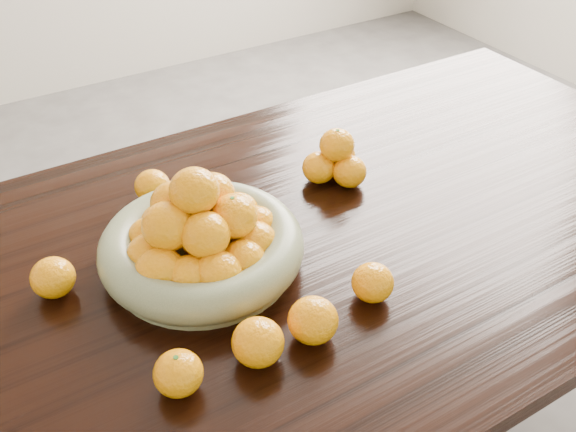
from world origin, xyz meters
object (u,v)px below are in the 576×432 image
fruit_bowl (201,240)px  loose_orange_0 (178,373)px  orange_pyramid (336,160)px  dining_table (294,274)px

fruit_bowl → loose_orange_0: fruit_bowl is taller
orange_pyramid → loose_orange_0: bearing=-146.1°
fruit_bowl → loose_orange_0: size_ratio=4.98×
orange_pyramid → loose_orange_0: (-0.52, -0.35, -0.01)m
dining_table → loose_orange_0: loose_orange_0 is taller
loose_orange_0 → fruit_bowl: bearing=58.0°
loose_orange_0 → dining_table: bearing=32.7°
orange_pyramid → fruit_bowl: bearing=-163.4°
loose_orange_0 → orange_pyramid: bearing=33.9°
orange_pyramid → dining_table: bearing=-144.1°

